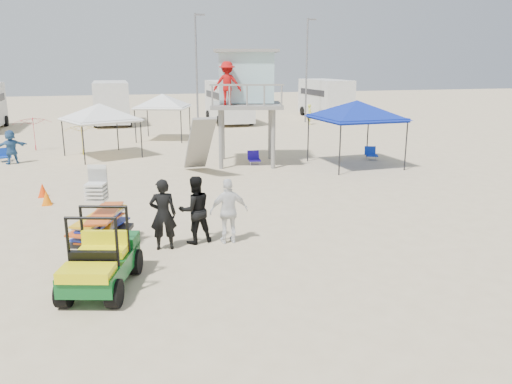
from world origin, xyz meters
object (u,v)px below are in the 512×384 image
object	(u,v)px
man_left	(163,214)
lifeguard_tower	(244,82)
canopy_blue	(357,104)
surf_trailer	(101,221)
utility_cart	(99,254)

from	to	relation	value
man_left	lifeguard_tower	size ratio (longest dim) A/B	0.36
man_left	canopy_blue	size ratio (longest dim) A/B	0.52
surf_trailer	canopy_blue	size ratio (longest dim) A/B	0.64
surf_trailer	man_left	world-z (taller)	surf_trailer
man_left	canopy_blue	bearing A→B (deg)	-132.29
lifeguard_tower	man_left	bearing A→B (deg)	-115.00
canopy_blue	utility_cart	bearing A→B (deg)	-136.78
surf_trailer	lifeguard_tower	size ratio (longest dim) A/B	0.44
utility_cart	lifeguard_tower	bearing A→B (deg)	62.88
utility_cart	canopy_blue	bearing A→B (deg)	43.22
surf_trailer	utility_cart	bearing A→B (deg)	-90.15
utility_cart	lifeguard_tower	distance (m)	14.29
utility_cart	lifeguard_tower	world-z (taller)	lifeguard_tower
lifeguard_tower	canopy_blue	world-z (taller)	lifeguard_tower
surf_trailer	lifeguard_tower	xyz separation A→B (m)	(6.36, 10.10, 3.01)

